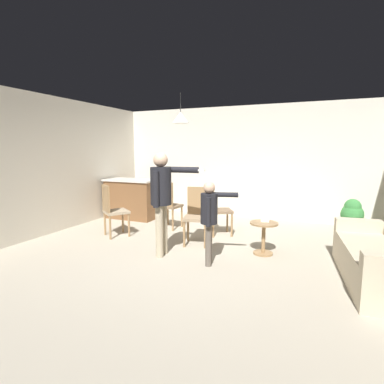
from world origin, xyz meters
name	(u,v)px	position (x,y,z in m)	size (l,w,h in m)	color
ground	(194,258)	(0.00, 0.00, 0.00)	(7.68, 7.68, 0.00)	#B2A893
wall_back	(244,162)	(0.00, 3.20, 1.35)	(6.40, 0.10, 2.70)	silver
wall_left	(38,166)	(-3.20, 0.00, 1.35)	(0.10, 6.40, 2.70)	silver
kitchen_counter	(132,199)	(-2.45, 1.96, 0.48)	(1.26, 0.66, 0.95)	brown
side_table_by_couch	(264,234)	(0.95, 0.60, 0.33)	(0.44, 0.44, 0.52)	#99754C
person_adult	(162,193)	(-0.51, -0.07, 1.00)	(0.78, 0.52, 1.62)	tan
person_child	(210,214)	(0.31, -0.15, 0.75)	(0.57, 0.46, 1.21)	#60564C
dining_chair_by_counter	(217,207)	(-0.09, 1.37, 0.55)	(0.57, 0.57, 1.00)	#99754C
dining_chair_near_wall	(197,213)	(-0.24, 0.71, 0.55)	(0.50, 0.50, 1.00)	#99754C
dining_chair_centre_back	(168,203)	(-1.18, 1.40, 0.55)	(0.46, 0.46, 1.00)	#99754C
dining_chair_spare	(112,209)	(-1.89, 0.48, 0.55)	(0.59, 0.59, 1.00)	#99754C
potted_plant_corner	(352,214)	(2.37, 2.68, 0.37)	(0.44, 0.44, 0.67)	#B7B2AD
spare_remote_on_table	(265,221)	(0.96, 0.64, 0.54)	(0.04, 0.13, 0.04)	white
ceiling_light_pendant	(181,118)	(-0.73, 1.08, 2.25)	(0.32, 0.32, 0.55)	silver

